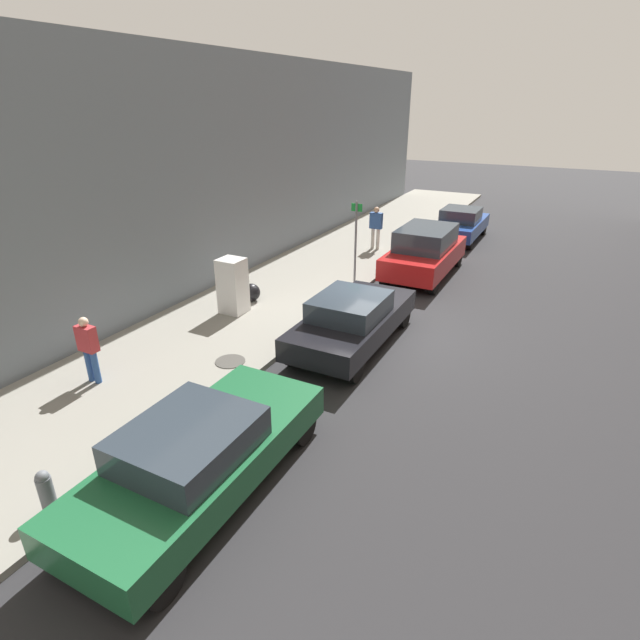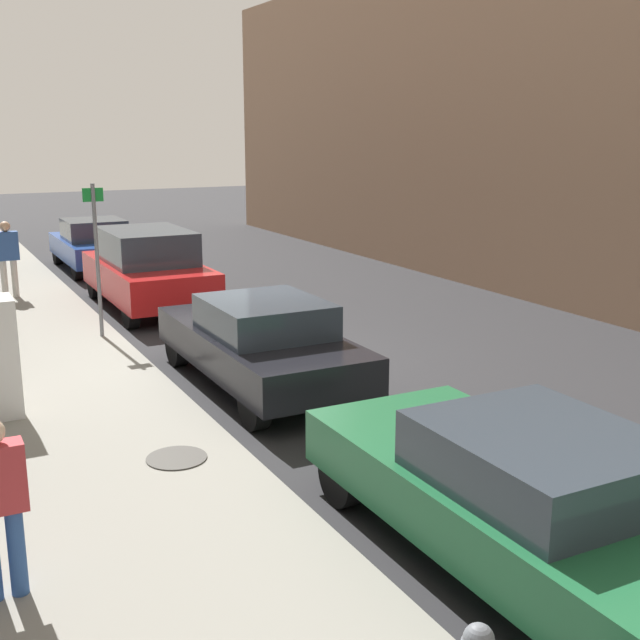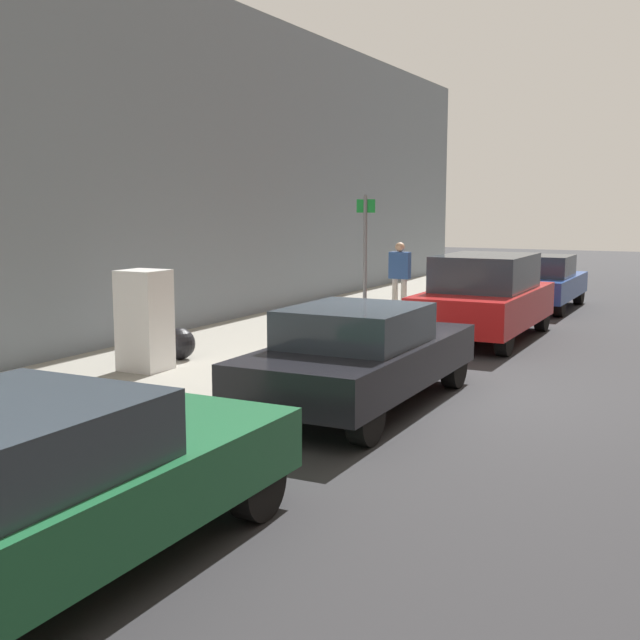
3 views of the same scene
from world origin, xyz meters
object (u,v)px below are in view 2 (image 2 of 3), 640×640
(pedestrian_walking_far, at_px, (7,254))
(parked_hatchback_blue, at_px, (94,244))
(parked_sedan_green, at_px, (524,495))
(parked_suv_red, at_px, (148,268))
(street_sign_post, at_px, (97,253))
(parked_sedan_dark, at_px, (261,341))

(pedestrian_walking_far, height_order, parked_hatchback_blue, pedestrian_walking_far)
(parked_sedan_green, bearing_deg, parked_suv_red, 90.00)
(parked_sedan_green, relative_size, parked_suv_red, 1.06)
(street_sign_post, bearing_deg, parked_sedan_dark, -67.05)
(parked_sedan_dark, distance_m, parked_hatchback_blue, 11.67)
(pedestrian_walking_far, relative_size, parked_sedan_green, 0.36)
(pedestrian_walking_far, relative_size, parked_hatchback_blue, 0.43)
(street_sign_post, height_order, pedestrian_walking_far, street_sign_post)
(pedestrian_walking_far, bearing_deg, parked_sedan_dark, -153.86)
(street_sign_post, xyz_separation_m, parked_suv_red, (1.57, 2.48, -0.79))
(parked_sedan_green, height_order, parked_hatchback_blue, parked_hatchback_blue)
(parked_suv_red, xyz_separation_m, parked_hatchback_blue, (0.00, 5.48, -0.16))
(pedestrian_walking_far, distance_m, parked_sedan_dark, 8.57)
(parked_sedan_dark, bearing_deg, pedestrian_walking_far, 107.80)
(parked_sedan_green, relative_size, parked_hatchback_blue, 1.18)
(parked_sedan_dark, xyz_separation_m, parked_suv_red, (0.00, 6.19, 0.16))
(parked_sedan_green, distance_m, parked_hatchback_blue, 17.51)
(parked_sedan_green, xyz_separation_m, parked_suv_red, (0.00, 12.03, 0.17))
(parked_suv_red, relative_size, parked_hatchback_blue, 1.11)
(parked_sedan_green, bearing_deg, pedestrian_walking_far, 100.60)
(parked_sedan_green, bearing_deg, parked_sedan_dark, 90.00)
(pedestrian_walking_far, height_order, parked_sedan_green, pedestrian_walking_far)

